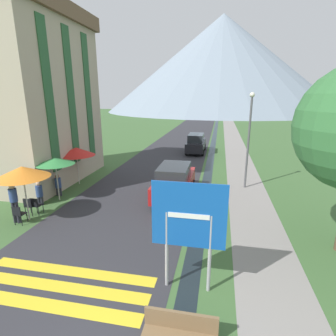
% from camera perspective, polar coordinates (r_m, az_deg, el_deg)
% --- Properties ---
extents(ground_plane, '(160.00, 160.00, 0.00)m').
position_cam_1_polar(ground_plane, '(23.40, 6.33, 2.18)').
color(ground_plane, '#3D6033').
extents(road, '(6.40, 60.00, 0.01)m').
position_cam_1_polar(road, '(33.43, 3.55, 6.27)').
color(road, '#2D2D33').
rests_on(road, ground_plane).
extents(footpath, '(2.20, 60.00, 0.01)m').
position_cam_1_polar(footpath, '(33.19, 14.09, 5.77)').
color(footpath, gray).
rests_on(footpath, ground_plane).
extents(drainage_channel, '(0.60, 60.00, 0.00)m').
position_cam_1_polar(drainage_channel, '(33.15, 9.93, 5.99)').
color(drainage_channel, black).
rests_on(drainage_channel, ground_plane).
extents(crosswalk_marking, '(5.44, 1.84, 0.01)m').
position_cam_1_polar(crosswalk_marking, '(8.94, -22.56, -22.72)').
color(crosswalk_marking, yellow).
rests_on(crosswalk_marking, ground_plane).
extents(mountain_distant, '(77.91, 77.91, 31.33)m').
position_cam_1_polar(mountain_distant, '(98.30, 11.59, 21.26)').
color(mountain_distant, gray).
rests_on(mountain_distant, ground_plane).
extents(hotel_building, '(5.40, 8.19, 10.47)m').
position_cam_1_polar(hotel_building, '(18.51, -27.22, 14.84)').
color(hotel_building, tan).
rests_on(hotel_building, ground_plane).
extents(road_sign, '(2.02, 0.11, 3.21)m').
position_cam_1_polar(road_sign, '(7.19, 4.49, -11.85)').
color(road_sign, '#9E9EA3').
rests_on(road_sign, ground_plane).
extents(parked_car_near, '(1.90, 4.38, 1.82)m').
position_cam_1_polar(parked_car_near, '(14.10, 1.42, -2.90)').
color(parked_car_near, '#A31919').
rests_on(parked_car_near, ground_plane).
extents(parked_car_far, '(1.73, 4.39, 1.82)m').
position_cam_1_polar(parked_car_far, '(25.51, 6.11, 5.38)').
color(parked_car_far, black).
rests_on(parked_car_far, ground_plane).
extents(cafe_chair_near_right, '(0.40, 0.40, 0.85)m').
position_cam_1_polar(cafe_chair_near_right, '(13.62, -26.85, -7.12)').
color(cafe_chair_near_right, black).
rests_on(cafe_chair_near_right, ground_plane).
extents(cafe_chair_near_left, '(0.40, 0.40, 0.85)m').
position_cam_1_polar(cafe_chair_near_left, '(13.72, -27.96, -7.11)').
color(cafe_chair_near_left, black).
rests_on(cafe_chair_near_left, ground_plane).
extents(cafe_chair_nearest, '(0.40, 0.40, 0.85)m').
position_cam_1_polar(cafe_chair_nearest, '(13.01, -29.77, -8.56)').
color(cafe_chair_nearest, black).
rests_on(cafe_chair_nearest, ground_plane).
extents(cafe_umbrella_front_orange, '(2.24, 2.24, 2.47)m').
position_cam_1_polar(cafe_umbrella_front_orange, '(12.77, -29.15, -0.77)').
color(cafe_umbrella_front_orange, '#B7B2A8').
rests_on(cafe_umbrella_front_orange, ground_plane).
extents(cafe_umbrella_middle_green, '(1.92, 1.92, 2.31)m').
position_cam_1_polar(cafe_umbrella_middle_green, '(14.57, -23.37, 1.40)').
color(cafe_umbrella_middle_green, '#B7B2A8').
rests_on(cafe_umbrella_middle_green, ground_plane).
extents(cafe_umbrella_rear_red, '(2.22, 2.22, 2.32)m').
position_cam_1_polar(cafe_umbrella_rear_red, '(16.91, -19.32, 3.40)').
color(cafe_umbrella_rear_red, '#B7B2A8').
rests_on(cafe_umbrella_rear_red, ground_plane).
extents(person_standing_terrace, '(0.32, 0.32, 1.78)m').
position_cam_1_polar(person_standing_terrace, '(13.05, -30.53, -6.09)').
color(person_standing_terrace, '#282833').
rests_on(person_standing_terrace, ground_plane).
extents(person_seated_near, '(0.32, 0.32, 1.24)m').
position_cam_1_polar(person_seated_near, '(14.69, -26.22, -4.73)').
color(person_seated_near, '#282833').
rests_on(person_seated_near, ground_plane).
extents(person_seated_far, '(0.32, 0.32, 1.22)m').
position_cam_1_polar(person_seated_far, '(15.62, -22.80, -3.21)').
color(person_seated_far, '#282833').
rests_on(person_seated_far, ground_plane).
extents(streetlamp, '(0.28, 0.28, 5.54)m').
position_cam_1_polar(streetlamp, '(15.80, 17.23, 7.17)').
color(streetlamp, '#515156').
rests_on(streetlamp, ground_plane).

